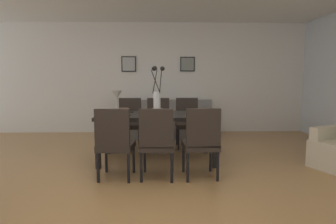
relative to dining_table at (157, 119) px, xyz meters
name	(u,v)px	position (x,y,z in m)	size (l,w,h in m)	color
ground_plane	(150,179)	(-0.09, -0.85, -0.66)	(9.00, 9.00, 0.00)	#A87A47
back_wall_panel	(155,78)	(-0.09, 2.40, 0.64)	(9.00, 0.10, 2.60)	white
dining_table	(157,119)	(0.00, 0.00, 0.00)	(1.80, 0.92, 0.74)	black
dining_chair_near_left	(115,140)	(-0.52, -0.84, -0.15)	(0.47, 0.47, 0.92)	black
dining_chair_near_right	(130,120)	(-0.53, 0.88, -0.15)	(0.45, 0.45, 0.92)	black
dining_chair_far_left	(157,140)	(0.01, -0.85, -0.15)	(0.47, 0.47, 0.92)	black
dining_chair_far_right	(158,120)	(0.01, 0.87, -0.15)	(0.46, 0.46, 0.92)	black
dining_chair_mid_left	(201,140)	(0.57, -0.84, -0.15)	(0.47, 0.47, 0.92)	black
dining_chair_mid_right	(187,120)	(0.56, 0.89, -0.15)	(0.45, 0.45, 0.92)	black
centerpiece_vase	(157,96)	(0.00, 0.00, 0.36)	(0.21, 0.23, 0.73)	white
placemat_near_left	(120,115)	(-0.54, -0.21, 0.08)	(0.32, 0.32, 0.01)	black
bowl_near_left	(120,113)	(-0.54, -0.21, 0.12)	(0.17, 0.17, 0.07)	brown
placemat_near_right	(124,112)	(-0.54, 0.21, 0.08)	(0.32, 0.32, 0.01)	black
bowl_near_right	(124,110)	(-0.54, 0.21, 0.12)	(0.17, 0.17, 0.07)	brown
placemat_far_left	(157,115)	(0.00, -0.21, 0.08)	(0.32, 0.32, 0.01)	black
bowl_far_left	(157,113)	(0.00, -0.21, 0.12)	(0.17, 0.17, 0.07)	brown
placemat_far_right	(157,112)	(0.00, 0.21, 0.08)	(0.32, 0.32, 0.01)	black
bowl_far_right	(157,110)	(0.00, 0.21, 0.12)	(0.17, 0.17, 0.07)	brown
sofa	(169,124)	(0.24, 1.85, -0.38)	(2.01, 0.84, 0.80)	gray
side_table	(118,125)	(-0.91, 1.81, -0.40)	(0.36, 0.36, 0.52)	black
table_lamp	(117,97)	(-0.91, 1.81, 0.23)	(0.22, 0.22, 0.51)	beige
framed_picture_left	(129,64)	(-0.70, 2.33, 0.97)	(0.34, 0.03, 0.36)	black
framed_picture_center	(187,64)	(0.70, 2.33, 0.97)	(0.35, 0.03, 0.34)	black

